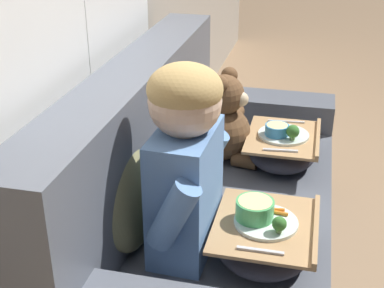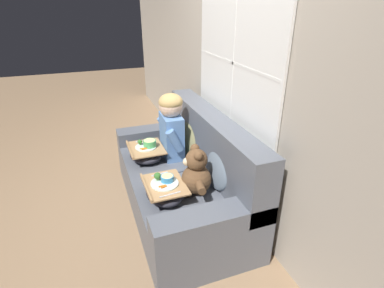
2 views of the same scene
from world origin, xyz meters
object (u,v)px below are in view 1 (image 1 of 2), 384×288
(couch, at_px, (199,212))
(throw_pillow_behind_child, at_px, (127,188))
(lap_tray_child, at_px, (264,238))
(child_figure, at_px, (186,154))
(lap_tray_teddy, at_px, (282,148))
(throw_pillow_behind_teddy, at_px, (179,112))
(teddy_bear, at_px, (225,122))

(couch, bearing_deg, throw_pillow_behind_child, 153.27)
(couch, xyz_separation_m, lap_tray_child, (-0.35, -0.30, 0.16))
(child_figure, height_order, lap_tray_teddy, child_figure)
(throw_pillow_behind_teddy, distance_m, lap_tray_child, 0.86)
(lap_tray_child, bearing_deg, couch, 40.47)
(throw_pillow_behind_teddy, xyz_separation_m, teddy_bear, (-0.00, -0.21, -0.03))
(throw_pillow_behind_child, bearing_deg, couch, -26.73)
(throw_pillow_behind_child, bearing_deg, lap_tray_child, -89.98)
(teddy_bear, bearing_deg, lap_tray_teddy, -90.09)
(lap_tray_child, bearing_deg, throw_pillow_behind_teddy, 34.15)
(child_figure, distance_m, lap_tray_teddy, 0.80)
(throw_pillow_behind_teddy, bearing_deg, lap_tray_teddy, -90.16)
(couch, height_order, teddy_bear, couch)
(lap_tray_teddy, bearing_deg, lap_tray_child, 179.87)
(child_figure, bearing_deg, lap_tray_teddy, -21.07)
(lap_tray_child, bearing_deg, lap_tray_teddy, -0.13)
(teddy_bear, height_order, lap_tray_teddy, teddy_bear)
(throw_pillow_behind_child, height_order, throw_pillow_behind_teddy, throw_pillow_behind_child)
(throw_pillow_behind_child, distance_m, teddy_bear, 0.73)
(throw_pillow_behind_child, height_order, lap_tray_teddy, throw_pillow_behind_child)
(throw_pillow_behind_child, bearing_deg, throw_pillow_behind_teddy, 0.00)
(child_figure, relative_size, lap_tray_teddy, 1.65)
(couch, xyz_separation_m, lap_tray_teddy, (0.35, -0.30, 0.16))
(teddy_bear, relative_size, lap_tray_teddy, 1.12)
(child_figure, bearing_deg, throw_pillow_behind_teddy, 16.49)
(couch, distance_m, throw_pillow_behind_child, 0.49)
(child_figure, distance_m, teddy_bear, 0.73)
(throw_pillow_behind_teddy, relative_size, lap_tray_teddy, 1.05)
(throw_pillow_behind_teddy, distance_m, child_figure, 0.75)
(child_figure, bearing_deg, couch, 5.06)
(throw_pillow_behind_teddy, bearing_deg, throw_pillow_behind_child, 180.00)
(throw_pillow_behind_child, height_order, lap_tray_child, throw_pillow_behind_child)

